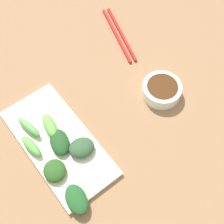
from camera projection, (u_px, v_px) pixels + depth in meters
tabletop at (104, 122)px, 0.85m from camera, size 2.10×2.10×0.02m
sauce_bowl at (162, 90)px, 0.86m from camera, size 0.11×0.11×0.04m
serving_plate at (58, 143)px, 0.80m from camera, size 0.16×0.33×0.01m
broccoli_stalk_0 at (31, 146)px, 0.78m from camera, size 0.03×0.07×0.02m
broccoli_leafy_1 at (82, 148)px, 0.77m from camera, size 0.08×0.07×0.03m
broccoli_stalk_2 at (50, 126)px, 0.80m from camera, size 0.04×0.08×0.02m
broccoli_leafy_3 at (55, 171)px, 0.74m from camera, size 0.07×0.07×0.02m
broccoli_leafy_4 at (60, 142)px, 0.78m from camera, size 0.07×0.08×0.02m
broccoli_leafy_5 at (77, 199)px, 0.71m from camera, size 0.06×0.08×0.02m
broccoli_stalk_6 at (29, 127)px, 0.80m from camera, size 0.04×0.08×0.02m
chopsticks at (119, 34)px, 0.98m from camera, size 0.09×0.23×0.01m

